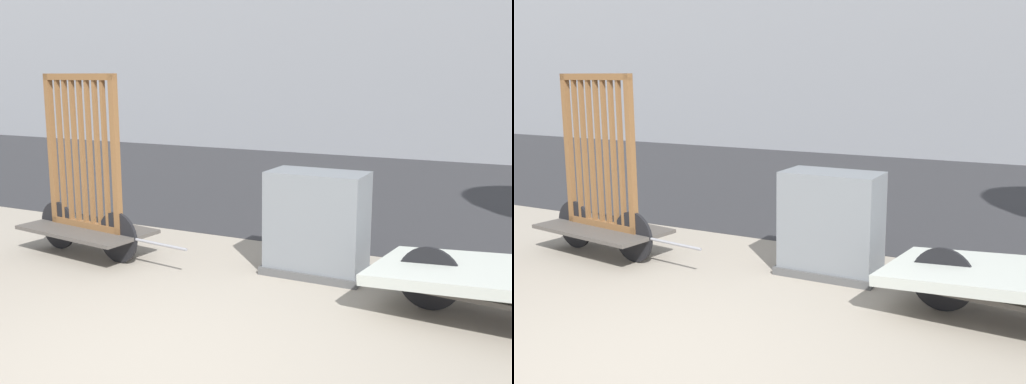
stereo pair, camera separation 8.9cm
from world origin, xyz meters
The scene contains 5 objects.
ground_plane centered at (0.00, 0.00, 0.00)m, with size 60.00×60.00×0.00m, color gray.
road_strip centered at (0.00, 7.40, 0.00)m, with size 56.00×8.17×0.01m.
bike_cart_with_bedframe centered at (-2.11, 1.94, 0.65)m, with size 2.24×0.97×2.02m.
bike_cart_with_mattress centered at (2.12, 1.94, 0.38)m, with size 2.45×1.24×0.56m.
utility_cabinet centered at (0.43, 2.47, 0.49)m, with size 1.04×0.58×1.06m.
Camera 2 is at (2.54, -3.02, 1.99)m, focal length 42.00 mm.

